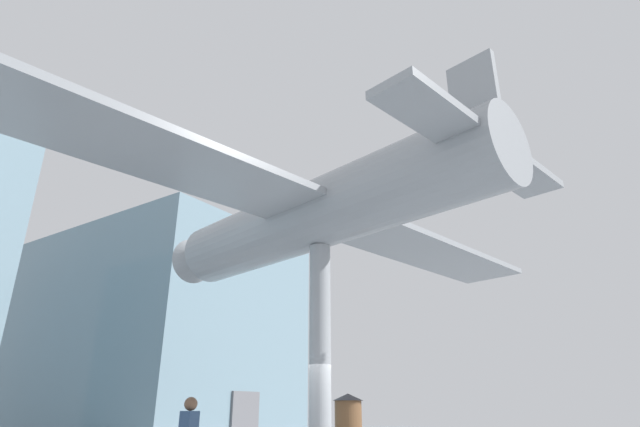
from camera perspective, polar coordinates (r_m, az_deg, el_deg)
The scene contains 4 objects.
glass_pavilion_right at distance 30.54m, azimuth -18.56°, elevation -13.23°, with size 10.11×14.52×11.27m.
support_pylon_central at distance 12.69m, azimuth 0.00°, elevation -15.73°, with size 0.54×0.54×5.51m.
suspended_airplane at distance 13.71m, azimuth -0.56°, elevation -0.16°, with size 19.57×12.62×3.29m.
info_kiosk at distance 19.41m, azimuth 3.26°, elevation -22.77°, with size 1.12×1.12×2.05m.
Camera 1 is at (-10.45, -7.07, 1.46)m, focal length 28.00 mm.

